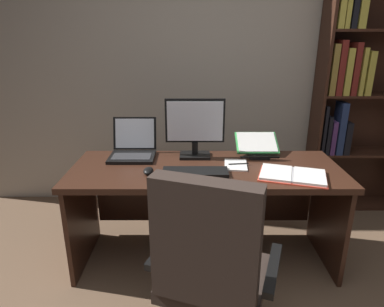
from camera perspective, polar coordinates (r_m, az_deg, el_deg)
wall_back at (r=3.19m, az=4.51°, el=16.13°), size 4.62×0.12×2.78m
desk at (r=2.42m, az=2.08°, el=-5.90°), size 1.81×0.69×0.72m
bookshelf at (r=3.32m, az=25.63°, el=9.33°), size 0.87×0.28×2.14m
office_chair at (r=1.76m, az=3.07°, el=-20.79°), size 0.70×0.62×1.01m
monitor at (r=2.41m, az=0.34°, el=4.20°), size 0.42×0.16×0.43m
laptop at (r=2.51m, az=-10.09°, el=0.78°), size 0.32×0.33×0.26m
keyboard at (r=2.16m, az=0.40°, el=-3.15°), size 0.42×0.15×0.02m
computer_mouse at (r=2.18m, az=-7.52°, el=-2.94°), size 0.06×0.10×0.04m
reading_stand_with_book at (r=2.56m, az=10.76°, el=1.46°), size 0.31×0.27×0.14m
open_binder at (r=2.21m, az=16.47°, el=-3.51°), size 0.47×0.38×0.02m
notepad at (r=2.32m, az=7.23°, el=-1.93°), size 0.17×0.22×0.01m
pen at (r=2.32m, az=7.73°, el=-1.72°), size 0.14×0.02×0.01m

